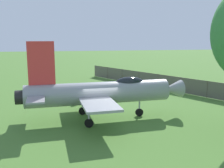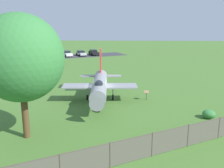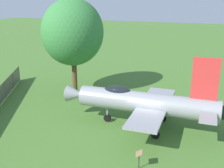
{
  "view_description": "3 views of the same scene",
  "coord_description": "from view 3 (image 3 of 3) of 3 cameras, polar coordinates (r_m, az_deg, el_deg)",
  "views": [
    {
      "loc": [
        -2.79,
        -18.06,
        6.02
      ],
      "look_at": [
        0.94,
        -0.07,
        2.67
      ],
      "focal_mm": 40.83,
      "sensor_mm": 36.0,
      "label": 1
    },
    {
      "loc": [
        27.44,
        2.59,
        8.94
      ],
      "look_at": [
        0.43,
        1.41,
        2.3
      ],
      "focal_mm": 40.43,
      "sensor_mm": 36.0,
      "label": 2
    },
    {
      "loc": [
        -5.07,
        18.75,
        9.51
      ],
      "look_at": [
        3.67,
        -2.01,
        2.5
      ],
      "focal_mm": 43.88,
      "sensor_mm": 36.0,
      "label": 3
    }
  ],
  "objects": [
    {
      "name": "ground_plane",
      "position": [
        21.62,
        6.99,
        -8.94
      ],
      "size": [
        200.0,
        200.0,
        0.0
      ],
      "primitive_type": "plane",
      "color": "#47722D"
    },
    {
      "name": "display_jet",
      "position": [
        20.87,
        6.28,
        -3.7
      ],
      "size": [
        12.54,
        8.63,
        5.79
      ],
      "rotation": [
        0.0,
        0.0,
        0.05
      ],
      "color": "gray",
      "rests_on": "ground_plane"
    },
    {
      "name": "shade_tree",
      "position": [
        27.88,
        -8.18,
        10.6
      ],
      "size": [
        6.06,
        6.55,
        9.68
      ],
      "color": "brown",
      "rests_on": "ground_plane"
    },
    {
      "name": "info_plaque",
      "position": [
        16.4,
        5.66,
        -14.67
      ],
      "size": [
        0.55,
        0.69,
        1.14
      ],
      "color": "#333333",
      "rests_on": "ground_plane"
    }
  ]
}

